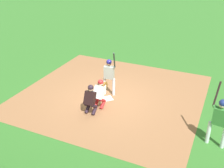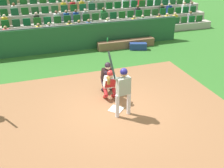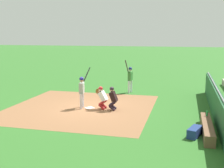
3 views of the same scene
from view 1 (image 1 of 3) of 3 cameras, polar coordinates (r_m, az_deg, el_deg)
ground_plane at (r=12.17m, az=-0.97°, el=-3.17°), size 160.00×160.00×0.00m
infield_dirt_patch at (r=12.56m, az=-0.00°, el=-2.12°), size 8.13×7.78×0.01m
home_plate_marker at (r=12.16m, az=-0.98°, el=-3.10°), size 0.62×0.62×0.02m
batter_at_plate at (r=12.03m, az=-0.58°, el=2.28°), size 0.72×0.54×2.24m
catcher_crouching at (r=11.26m, az=-2.59°, el=-1.72°), size 0.49×0.71×1.26m
home_plate_umpire at (r=10.82m, az=-4.62°, el=-3.05°), size 0.46×0.45×1.30m
on_deck_batter at (r=9.54m, az=21.91°, el=-6.62°), size 0.65×0.49×2.28m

